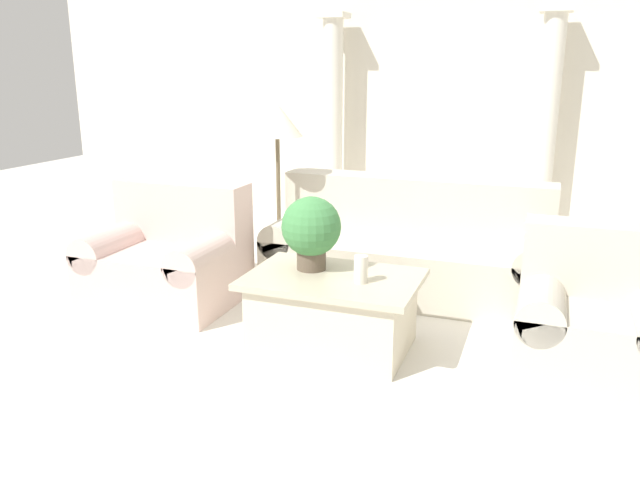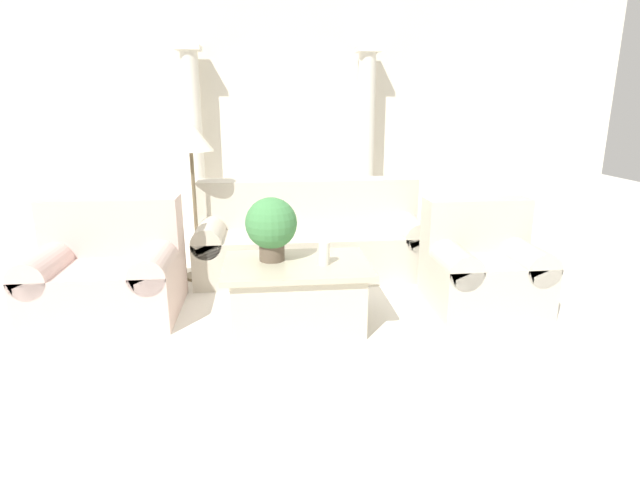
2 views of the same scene
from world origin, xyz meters
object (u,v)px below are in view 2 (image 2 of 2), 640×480
(loveseat, at_px, (109,269))
(coffee_table, at_px, (297,293))
(armchair, at_px, (482,264))
(potted_plant, at_px, (271,225))
(sofa_long, at_px, (311,237))
(floor_lamp, at_px, (191,145))

(loveseat, distance_m, coffee_table, 1.57)
(coffee_table, xyz_separation_m, armchair, (1.59, 0.25, 0.10))
(coffee_table, xyz_separation_m, potted_plant, (-0.19, 0.09, 0.52))
(loveseat, distance_m, potted_plant, 1.43)
(potted_plant, bearing_deg, coffee_table, -26.61)
(loveseat, bearing_deg, sofa_long, 26.46)
(loveseat, relative_size, potted_plant, 2.26)
(sofa_long, relative_size, loveseat, 2.03)
(floor_lamp, xyz_separation_m, armchair, (2.50, -0.92, -0.95))
(sofa_long, height_order, armchair, sofa_long)
(coffee_table, xyz_separation_m, floor_lamp, (-0.91, 1.17, 1.05))
(coffee_table, distance_m, potted_plant, 0.56)
(loveseat, distance_m, armchair, 3.11)
(sofa_long, relative_size, floor_lamp, 1.48)
(potted_plant, height_order, armchair, potted_plant)
(floor_lamp, bearing_deg, coffee_table, -52.34)
(sofa_long, height_order, floor_lamp, floor_lamp)
(floor_lamp, bearing_deg, loveseat, -128.43)
(sofa_long, distance_m, floor_lamp, 1.47)
(sofa_long, distance_m, loveseat, 1.93)
(armchair, bearing_deg, sofa_long, 143.56)
(loveseat, xyz_separation_m, armchair, (3.11, -0.15, -0.01))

